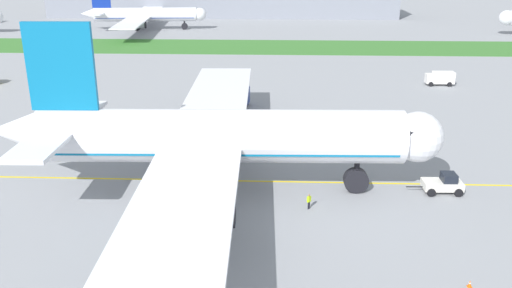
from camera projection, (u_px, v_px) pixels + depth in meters
name	position (u px, v px, depth m)	size (l,w,h in m)	color
ground_plane	(196.00, 193.00, 58.18)	(600.00, 600.00, 0.00)	gray
apron_taxi_line	(201.00, 180.00, 61.40)	(280.00, 0.36, 0.01)	yellow
grass_median_strip	(247.00, 47.00, 147.95)	(320.00, 24.00, 0.10)	#38722D
airliner_foreground	(215.00, 137.00, 56.65)	(48.22, 74.79, 18.17)	white
pushback_tug	(443.00, 184.00, 58.03)	(5.97, 2.67, 2.20)	white
ground_crew_wingwalker_port	(121.00, 233.00, 47.74)	(0.37, 0.56, 1.68)	black
ground_crew_marshaller_front	(309.00, 200.00, 54.22)	(0.45, 0.48, 1.63)	black
traffic_cone_port_wing	(470.00, 284.00, 41.75)	(0.36, 0.36, 0.58)	#F2590C
service_truck_fuel_bowser	(440.00, 78.00, 104.76)	(5.43, 2.53, 2.70)	white
service_truck_catering_van	(234.00, 96.00, 91.08)	(5.74, 2.90, 3.10)	#33478C
parked_airliner_far_right	(144.00, 15.00, 179.12)	(41.66, 65.77, 14.40)	white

